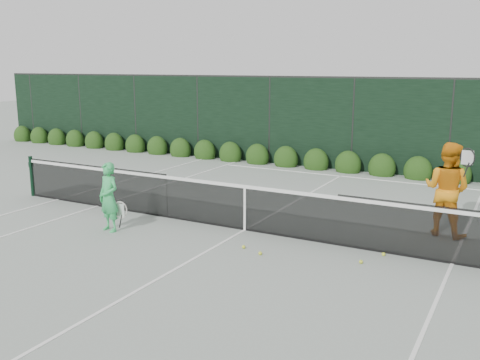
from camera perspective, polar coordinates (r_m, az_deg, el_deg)
The scene contains 8 objects.
ground at distance 11.32m, azimuth 0.52°, elevation -5.38°, with size 80.00×80.00×0.00m, color gray.
tennis_net at distance 11.18m, azimuth 0.41°, elevation -2.76°, with size 12.90×0.10×1.07m.
player_woman at distance 11.42m, azimuth -13.81°, elevation -1.80°, with size 0.64×0.45×1.45m.
player_man at distance 11.56m, azimuth 21.20°, elevation -0.92°, with size 1.08×0.94×1.92m.
court_lines at distance 11.32m, azimuth 0.52°, elevation -5.35°, with size 11.03×23.83×0.01m.
windscreen_fence at distance 8.70m, azimuth -7.88°, elevation -0.53°, with size 32.00×21.07×3.06m.
hedge_row at distance 17.72m, azimuth 11.44°, elevation 1.58°, with size 31.66×0.65×0.94m.
tennis_balls at distance 9.93m, azimuth 7.57°, elevation -7.82°, with size 2.50×1.10×0.07m.
Camera 1 is at (5.06, -9.53, 3.40)m, focal length 40.00 mm.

